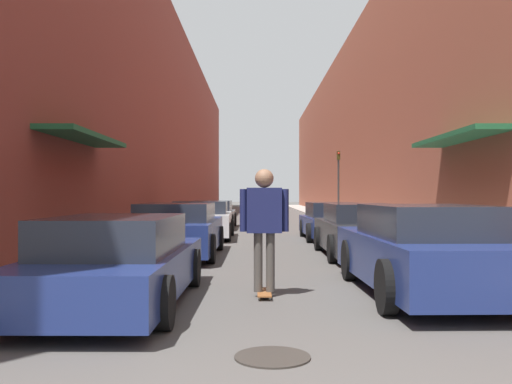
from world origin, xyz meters
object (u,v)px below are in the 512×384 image
at_px(parked_car_right_2, 333,222).
at_px(skateboarder, 266,218).
at_px(parked_car_right_1, 362,231).
at_px(traffic_light, 340,178).
at_px(parked_car_left_0, 121,262).
at_px(parked_car_left_2, 204,220).
at_px(parked_car_right_0, 426,251).
at_px(manhole_cover, 274,357).
at_px(parked_car_left_3, 215,215).
at_px(parked_car_left_1, 180,230).

relative_size(parked_car_right_2, skateboarder, 2.21).
height_order(parked_car_right_1, traffic_light, traffic_light).
distance_m(parked_car_left_0, parked_car_right_2, 11.86).
xyz_separation_m(parked_car_right_2, skateboarder, (-2.36, -10.39, 0.57)).
bearing_deg(parked_car_left_2, parked_car_right_0, -67.95).
bearing_deg(manhole_cover, skateboarder, 90.55).
distance_m(parked_car_right_0, parked_car_right_1, 5.24).
xyz_separation_m(parked_car_left_3, traffic_light, (6.21, 4.76, 1.75)).
relative_size(parked_car_left_1, parked_car_right_0, 1.01).
bearing_deg(parked_car_left_1, parked_car_left_3, 90.12).
bearing_deg(parked_car_right_0, parked_car_right_2, 90.06).
height_order(parked_car_left_1, parked_car_left_2, parked_car_left_1).
relative_size(parked_car_right_1, traffic_light, 1.25).
relative_size(parked_car_left_0, manhole_cover, 6.83).
relative_size(parked_car_left_0, parked_car_left_1, 1.01).
relative_size(parked_car_left_2, parked_car_left_3, 0.85).
relative_size(parked_car_left_3, parked_car_right_2, 1.15).
xyz_separation_m(parked_car_right_1, skateboarder, (-2.37, -5.36, 0.54)).
height_order(parked_car_right_0, parked_car_right_2, parked_car_right_0).
bearing_deg(parked_car_left_3, parked_car_left_2, -89.17).
bearing_deg(skateboarder, parked_car_left_1, 110.58).
bearing_deg(parked_car_right_2, traffic_light, 80.56).
bearing_deg(parked_car_right_0, parked_car_right_1, 89.99).
bearing_deg(parked_car_right_1, skateboarder, -113.86).
height_order(parked_car_left_2, skateboarder, skateboarder).
distance_m(parked_car_left_1, parked_car_right_1, 4.37).
bearing_deg(parked_car_right_1, parked_car_left_2, 128.61).
xyz_separation_m(parked_car_left_2, parked_car_right_2, (4.30, -0.36, -0.03)).
distance_m(parked_car_left_1, parked_car_right_0, 6.80).
bearing_deg(parked_car_left_3, skateboarder, -83.05).
bearing_deg(skateboarder, parked_car_right_2, 77.21).
height_order(parked_car_left_2, parked_car_right_0, parked_car_right_0).
bearing_deg(parked_car_right_1, parked_car_left_1, -179.61).
relative_size(parked_car_left_1, parked_car_right_2, 1.15).
bearing_deg(parked_car_right_2, parked_car_left_3, 125.22).
xyz_separation_m(parked_car_right_0, traffic_light, (1.81, 21.24, 1.69)).
distance_m(parked_car_left_3, manhole_cover, 19.82).
bearing_deg(parked_car_left_2, traffic_light, 60.00).
height_order(parked_car_left_3, parked_car_right_0, parked_car_right_0).
height_order(skateboarder, manhole_cover, skateboarder).
distance_m(parked_car_right_1, traffic_light, 16.19).
distance_m(parked_car_left_0, traffic_light, 22.91).
xyz_separation_m(parked_car_left_2, parked_car_right_1, (4.31, -5.40, 0.00)).
bearing_deg(traffic_light, parked_car_right_0, -94.88).
height_order(parked_car_left_0, parked_car_right_2, parked_car_right_2).
bearing_deg(parked_car_right_1, parked_car_right_2, 90.13).
bearing_deg(skateboarder, traffic_light, 78.92).
bearing_deg(manhole_cover, parked_car_left_0, 129.15).
relative_size(parked_car_left_1, parked_car_right_1, 1.05).
height_order(parked_car_right_0, parked_car_right_1, parked_car_right_0).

